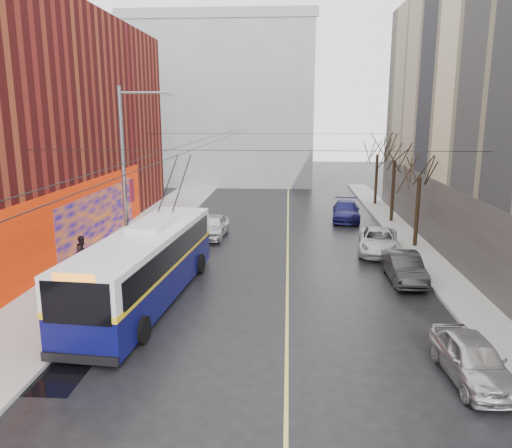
{
  "coord_description": "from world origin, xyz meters",
  "views": [
    {
      "loc": [
        1.46,
        -13.04,
        7.78
      ],
      "look_at": [
        -0.07,
        10.75,
        2.48
      ],
      "focal_mm": 35.0,
      "sensor_mm": 36.0,
      "label": 1
    }
  ],
  "objects_px": {
    "parked_car_a": "(472,359)",
    "parked_car_b": "(404,267)",
    "streetlight_pole": "(127,177)",
    "trolleybus": "(146,265)",
    "tree_far": "(378,145)",
    "following_car": "(212,226)",
    "parked_car_c": "(379,241)",
    "tree_near": "(421,164)",
    "pedestrian_b": "(83,252)",
    "pedestrian_a": "(84,274)",
    "tree_mid": "(395,150)",
    "parked_car_d": "(346,211)"
  },
  "relations": [
    {
      "from": "parked_car_c",
      "to": "tree_near",
      "type": "bearing_deg",
      "value": 34.17
    },
    {
      "from": "parked_car_b",
      "to": "pedestrian_a",
      "type": "height_order",
      "value": "pedestrian_a"
    },
    {
      "from": "tree_near",
      "to": "tree_far",
      "type": "bearing_deg",
      "value": 90.0
    },
    {
      "from": "parked_car_b",
      "to": "pedestrian_a",
      "type": "bearing_deg",
      "value": -169.1
    },
    {
      "from": "tree_far",
      "to": "parked_car_c",
      "type": "distance_m",
      "value": 15.97
    },
    {
      "from": "streetlight_pole",
      "to": "trolleybus",
      "type": "relative_size",
      "value": 0.74
    },
    {
      "from": "tree_near",
      "to": "trolleybus",
      "type": "xyz_separation_m",
      "value": [
        -13.43,
        -9.36,
        -3.39
      ]
    },
    {
      "from": "streetlight_pole",
      "to": "parked_car_a",
      "type": "relative_size",
      "value": 2.31
    },
    {
      "from": "streetlight_pole",
      "to": "parked_car_a",
      "type": "distance_m",
      "value": 16.52
    },
    {
      "from": "parked_car_a",
      "to": "parked_car_c",
      "type": "relative_size",
      "value": 0.81
    },
    {
      "from": "tree_near",
      "to": "trolleybus",
      "type": "relative_size",
      "value": 0.53
    },
    {
      "from": "pedestrian_b",
      "to": "parked_car_b",
      "type": "bearing_deg",
      "value": -71.28
    },
    {
      "from": "tree_near",
      "to": "pedestrian_a",
      "type": "distance_m",
      "value": 19.05
    },
    {
      "from": "parked_car_b",
      "to": "parked_car_c",
      "type": "relative_size",
      "value": 0.85
    },
    {
      "from": "tree_mid",
      "to": "parked_car_c",
      "type": "relative_size",
      "value": 1.39
    },
    {
      "from": "streetlight_pole",
      "to": "parked_car_d",
      "type": "xyz_separation_m",
      "value": [
        11.94,
        13.65,
        -4.14
      ]
    },
    {
      "from": "parked_car_a",
      "to": "pedestrian_a",
      "type": "distance_m",
      "value": 15.45
    },
    {
      "from": "tree_near",
      "to": "parked_car_b",
      "type": "bearing_deg",
      "value": -108.18
    },
    {
      "from": "parked_car_a",
      "to": "parked_car_c",
      "type": "bearing_deg",
      "value": 87.32
    },
    {
      "from": "streetlight_pole",
      "to": "following_car",
      "type": "relative_size",
      "value": 2.11
    },
    {
      "from": "parked_car_b",
      "to": "following_car",
      "type": "relative_size",
      "value": 0.95
    },
    {
      "from": "following_car",
      "to": "pedestrian_b",
      "type": "distance_m",
      "value": 9.15
    },
    {
      "from": "tree_mid",
      "to": "parked_car_d",
      "type": "height_order",
      "value": "tree_mid"
    },
    {
      "from": "pedestrian_a",
      "to": "tree_far",
      "type": "bearing_deg",
      "value": -21.03
    },
    {
      "from": "tree_far",
      "to": "following_car",
      "type": "height_order",
      "value": "tree_far"
    },
    {
      "from": "following_car",
      "to": "parked_car_b",
      "type": "bearing_deg",
      "value": -33.92
    },
    {
      "from": "trolleybus",
      "to": "pedestrian_b",
      "type": "xyz_separation_m",
      "value": [
        -4.34,
        3.81,
        -0.6
      ]
    },
    {
      "from": "streetlight_pole",
      "to": "tree_near",
      "type": "distance_m",
      "value": 16.28
    },
    {
      "from": "tree_far",
      "to": "following_car",
      "type": "bearing_deg",
      "value": -135.26
    },
    {
      "from": "tree_mid",
      "to": "following_car",
      "type": "bearing_deg",
      "value": -157.07
    },
    {
      "from": "parked_car_a",
      "to": "parked_car_c",
      "type": "height_order",
      "value": "parked_car_c"
    },
    {
      "from": "trolleybus",
      "to": "parked_car_b",
      "type": "xyz_separation_m",
      "value": [
        11.43,
        3.27,
        -0.91
      ]
    },
    {
      "from": "parked_car_c",
      "to": "streetlight_pole",
      "type": "bearing_deg",
      "value": -151.19
    },
    {
      "from": "parked_car_a",
      "to": "pedestrian_a",
      "type": "height_order",
      "value": "pedestrian_a"
    },
    {
      "from": "streetlight_pole",
      "to": "trolleybus",
      "type": "bearing_deg",
      "value": -63.01
    },
    {
      "from": "trolleybus",
      "to": "pedestrian_b",
      "type": "height_order",
      "value": "trolleybus"
    },
    {
      "from": "streetlight_pole",
      "to": "trolleybus",
      "type": "distance_m",
      "value": 4.99
    },
    {
      "from": "trolleybus",
      "to": "following_car",
      "type": "xyz_separation_m",
      "value": [
        1.1,
        11.15,
        -0.86
      ]
    },
    {
      "from": "tree_near",
      "to": "tree_mid",
      "type": "xyz_separation_m",
      "value": [
        0.0,
        7.0,
        0.28
      ]
    },
    {
      "from": "tree_far",
      "to": "following_car",
      "type": "xyz_separation_m",
      "value": [
        -12.32,
        -12.21,
        -4.42
      ]
    },
    {
      "from": "pedestrian_a",
      "to": "parked_car_c",
      "type": "bearing_deg",
      "value": -46.08
    },
    {
      "from": "tree_mid",
      "to": "pedestrian_a",
      "type": "distance_m",
      "value": 23.28
    },
    {
      "from": "parked_car_a",
      "to": "following_car",
      "type": "bearing_deg",
      "value": 117.38
    },
    {
      "from": "following_car",
      "to": "pedestrian_a",
      "type": "relative_size",
      "value": 2.4
    },
    {
      "from": "parked_car_a",
      "to": "parked_car_b",
      "type": "xyz_separation_m",
      "value": [
        0.0,
        9.0,
        0.01
      ]
    },
    {
      "from": "tree_near",
      "to": "parked_car_a",
      "type": "distance_m",
      "value": 15.82
    },
    {
      "from": "streetlight_pole",
      "to": "pedestrian_b",
      "type": "xyz_separation_m",
      "value": [
        -2.63,
        0.44,
        -3.86
      ]
    },
    {
      "from": "tree_near",
      "to": "parked_car_c",
      "type": "distance_m",
      "value": 5.03
    },
    {
      "from": "parked_car_b",
      "to": "parked_car_c",
      "type": "bearing_deg",
      "value": 92.74
    },
    {
      "from": "parked_car_b",
      "to": "pedestrian_b",
      "type": "bearing_deg",
      "value": 176.89
    }
  ]
}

